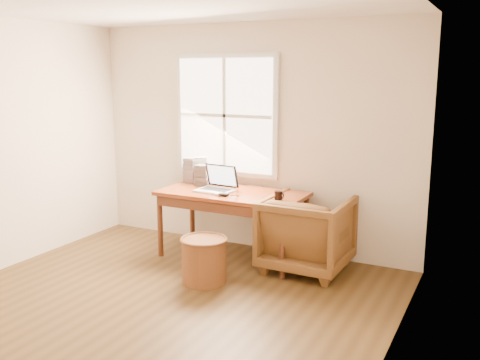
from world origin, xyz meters
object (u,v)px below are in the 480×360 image
object	(u,v)px
cd_stack_a	(201,170)
armchair	(307,233)
laptop	(214,178)
coffee_mug	(278,196)
desk	(232,194)
wicker_stool	(204,261)

from	to	relation	value
cd_stack_a	armchair	bearing A→B (deg)	-11.13
laptop	coffee_mug	world-z (taller)	laptop
desk	wicker_stool	world-z (taller)	desk
desk	armchair	size ratio (longest dim) A/B	1.84
laptop	cd_stack_a	size ratio (longest dim) A/B	1.40
armchair	coffee_mug	size ratio (longest dim) A/B	9.51
armchair	cd_stack_a	world-z (taller)	cd_stack_a
armchair	wicker_stool	world-z (taller)	armchair
laptop	wicker_stool	bearing A→B (deg)	-64.50
wicker_stool	cd_stack_a	bearing A→B (deg)	121.95
laptop	coffee_mug	xyz separation A→B (m)	(0.78, -0.03, -0.11)
armchair	wicker_stool	bearing A→B (deg)	45.96
wicker_stool	armchair	bearing A→B (deg)	44.92
laptop	coffee_mug	size ratio (longest dim) A/B	4.72
desk	cd_stack_a	bearing A→B (deg)	153.54
armchair	wicker_stool	size ratio (longest dim) A/B	1.98
laptop	cd_stack_a	world-z (taller)	same
armchair	cd_stack_a	bearing A→B (deg)	-10.10
laptop	cd_stack_a	bearing A→B (deg)	140.81
wicker_stool	laptop	distance (m)	1.01
laptop	armchair	bearing A→B (deg)	9.22
armchair	laptop	bearing A→B (deg)	5.99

